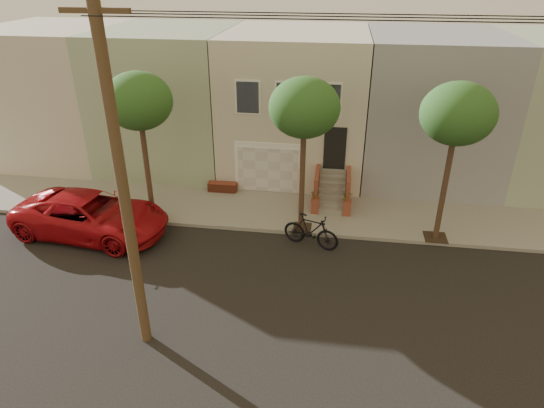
# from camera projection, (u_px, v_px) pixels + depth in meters

# --- Properties ---
(ground) EXTENTS (90.00, 90.00, 0.00)m
(ground) POSITION_uv_depth(u_px,v_px,m) (262.00, 284.00, 16.68)
(ground) COLOR black
(ground) RESTS_ON ground
(sidewalk) EXTENTS (40.00, 3.70, 0.15)m
(sidewalk) POSITION_uv_depth(u_px,v_px,m) (281.00, 211.00, 21.36)
(sidewalk) COLOR gray
(sidewalk) RESTS_ON ground
(house_row) EXTENTS (33.10, 11.70, 7.00)m
(house_row) POSITION_uv_depth(u_px,v_px,m) (296.00, 100.00, 24.87)
(house_row) COLOR beige
(house_row) RESTS_ON sidewalk
(tree_left) EXTENTS (2.70, 2.57, 6.30)m
(tree_left) POSITION_uv_depth(u_px,v_px,m) (138.00, 102.00, 18.43)
(tree_left) COLOR #2D2116
(tree_left) RESTS_ON sidewalk
(tree_mid) EXTENTS (2.70, 2.57, 6.30)m
(tree_mid) POSITION_uv_depth(u_px,v_px,m) (304.00, 109.00, 17.59)
(tree_mid) COLOR #2D2116
(tree_mid) RESTS_ON sidewalk
(tree_right) EXTENTS (2.70, 2.57, 6.30)m
(tree_right) POSITION_uv_depth(u_px,v_px,m) (458.00, 115.00, 16.87)
(tree_right) COLOR #2D2116
(tree_right) RESTS_ON sidewalk
(pickup_truck) EXTENTS (6.63, 3.63, 1.76)m
(pickup_truck) POSITION_uv_depth(u_px,v_px,m) (91.00, 215.00, 19.36)
(pickup_truck) COLOR #AE0E16
(pickup_truck) RESTS_ON ground
(motorcycle) EXTENTS (2.40, 1.35, 1.39)m
(motorcycle) POSITION_uv_depth(u_px,v_px,m) (311.00, 231.00, 18.60)
(motorcycle) COLOR black
(motorcycle) RESTS_ON ground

